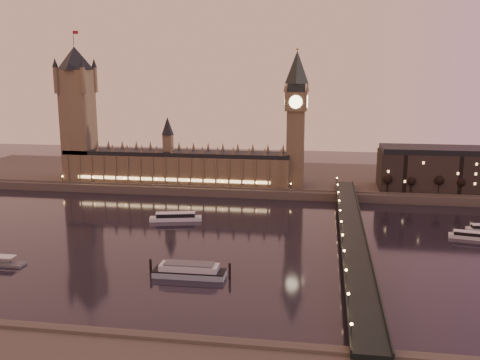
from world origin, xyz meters
name	(u,v)px	position (x,y,z in m)	size (l,w,h in m)	color
ground	(187,238)	(0.00, 0.00, 0.00)	(700.00, 700.00, 0.00)	black
far_embankment	(269,178)	(30.00, 165.00, 3.00)	(560.00, 130.00, 6.00)	#423D35
palace_of_westminster	(176,163)	(-40.12, 120.99, 21.71)	(180.00, 26.62, 52.00)	brown
victoria_tower	(77,106)	(-120.00, 121.00, 65.79)	(31.68, 31.68, 118.00)	brown
big_ben	(296,111)	(53.99, 120.99, 63.95)	(17.68, 17.68, 104.00)	brown
westminster_bridge	(351,237)	(91.61, 0.00, 5.52)	(13.20, 260.00, 15.30)	black
bare_tree_0	(390,180)	(123.57, 109.00, 15.49)	(6.25, 6.25, 12.71)	black
bare_tree_1	(414,181)	(140.32, 109.00, 15.49)	(6.25, 6.25, 12.71)	black
bare_tree_2	(438,182)	(157.07, 109.00, 15.49)	(6.25, 6.25, 12.71)	black
bare_tree_3	(463,183)	(173.82, 109.00, 15.49)	(6.25, 6.25, 12.71)	black
cruise_boat_a	(176,217)	(-16.35, 34.67, 2.31)	(33.55, 14.56, 5.25)	silver
cruise_boat_c	(469,235)	(158.23, 24.66, 1.87)	(21.98, 9.66, 4.25)	silver
moored_barge	(189,271)	(15.66, -55.73, 3.00)	(38.76, 9.80, 7.10)	#91A8B9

